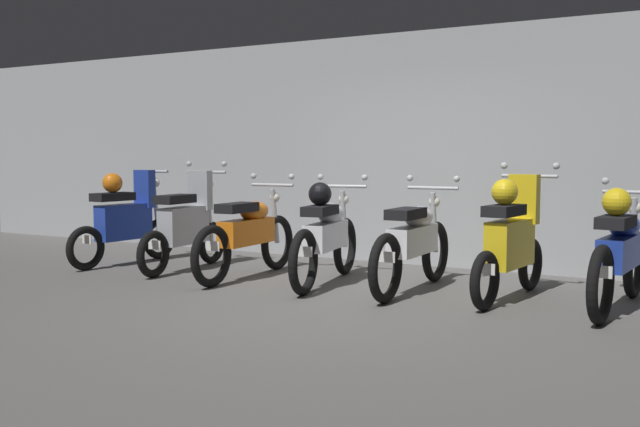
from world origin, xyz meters
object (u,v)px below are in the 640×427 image
at_px(motorbike_slot_0, 125,219).
at_px(motorbike_slot_1, 186,226).
at_px(motorbike_slot_3, 326,234).
at_px(motorbike_slot_6, 620,250).
at_px(motorbike_slot_4, 414,242).
at_px(motorbike_slot_5, 511,240).
at_px(motorbike_slot_2, 248,234).

xyz_separation_m(motorbike_slot_0, motorbike_slot_1, (0.95, 0.02, -0.04)).
xyz_separation_m(motorbike_slot_1, motorbike_slot_3, (1.90, -0.02, 0.00)).
bearing_deg(motorbike_slot_6, motorbike_slot_4, -178.84).
relative_size(motorbike_slot_1, motorbike_slot_6, 0.86).
bearing_deg(motorbike_slot_3, motorbike_slot_0, -179.86).
bearing_deg(motorbike_slot_5, motorbike_slot_1, -178.46).
height_order(motorbike_slot_3, motorbike_slot_6, same).
bearing_deg(motorbike_slot_3, motorbike_slot_6, 2.25).
bearing_deg(motorbike_slot_5, motorbike_slot_0, -178.47).
bearing_deg(motorbike_slot_5, motorbike_slot_4, -177.26).
bearing_deg(motorbike_slot_0, motorbike_slot_6, 1.20).
distance_m(motorbike_slot_2, motorbike_slot_4, 1.91).
bearing_deg(motorbike_slot_5, motorbike_slot_6, -0.43).
height_order(motorbike_slot_0, motorbike_slot_6, motorbike_slot_0).
relative_size(motorbike_slot_1, motorbike_slot_5, 1.00).
xyz_separation_m(motorbike_slot_0, motorbike_slot_4, (3.80, 0.08, -0.07)).
height_order(motorbike_slot_1, motorbike_slot_5, same).
bearing_deg(motorbike_slot_6, motorbike_slot_5, 179.57).
bearing_deg(motorbike_slot_0, motorbike_slot_5, 1.53).
height_order(motorbike_slot_1, motorbike_slot_4, motorbike_slot_1).
xyz_separation_m(motorbike_slot_3, motorbike_slot_6, (2.86, 0.11, 0.00)).
distance_m(motorbike_slot_4, motorbike_slot_5, 0.96).
bearing_deg(motorbike_slot_4, motorbike_slot_5, 2.74).
bearing_deg(motorbike_slot_1, motorbike_slot_4, 1.13).
bearing_deg(motorbike_slot_4, motorbike_slot_3, -175.57).
relative_size(motorbike_slot_1, motorbike_slot_3, 0.87).
bearing_deg(motorbike_slot_2, motorbike_slot_4, 4.40).
bearing_deg(motorbike_slot_2, motorbike_slot_6, 2.79).
bearing_deg(motorbike_slot_0, motorbike_slot_4, 1.22).
xyz_separation_m(motorbike_slot_0, motorbike_slot_5, (4.76, 0.13, 0.00)).
bearing_deg(motorbike_slot_3, motorbike_slot_5, 3.59).
distance_m(motorbike_slot_3, motorbike_slot_4, 0.96).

